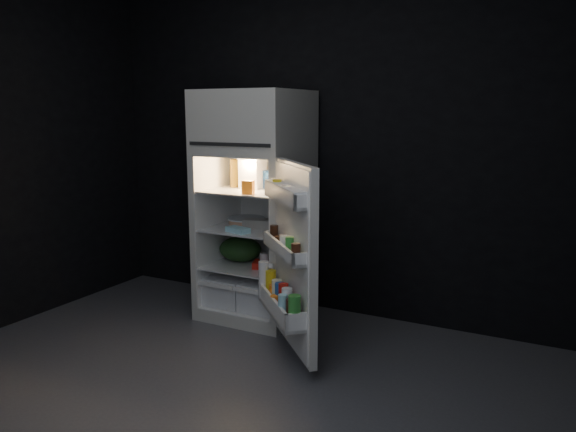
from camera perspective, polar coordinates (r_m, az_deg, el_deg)
The scene contains 17 objects.
floor at distance 3.43m, azimuth -8.43°, elevation -17.74°, with size 4.00×3.40×0.00m, color #4E4E53.
wall_back at distance 4.51m, azimuth 3.97°, elevation 7.11°, with size 4.00×0.00×2.70m, color black.
refrigerator at distance 4.42m, azimuth -3.24°, elevation 1.89°, with size 0.76×0.71×1.78m.
fridge_door at distance 3.62m, azimuth 0.22°, elevation -4.61°, with size 0.64×0.65×1.22m.
milk_jug at distance 4.41m, azimuth -3.62°, elevation 4.37°, with size 0.16×0.16×0.24m, color white.
mayo_jar at distance 4.41m, azimuth -1.86°, elevation 3.73°, with size 0.11×0.11×0.14m, color #1C4B9A.
jam_jar at distance 4.26m, azimuth -0.64°, elevation 3.43°, with size 0.09×0.09×0.13m, color black.
amber_bottle at distance 4.51m, azimuth -5.38°, elevation 4.36°, with size 0.08×0.08×0.22m, color #AC7A1B.
small_carton at distance 4.12m, azimuth -4.07°, elevation 2.93°, with size 0.08×0.06×0.10m, color orange.
egg_carton at distance 4.36m, azimuth -2.61°, elevation -0.82°, with size 0.30×0.11×0.07m, color gray.
pie at distance 4.55m, azimuth -4.29°, elevation -0.54°, with size 0.28×0.28×0.04m, color tan.
flat_package at distance 4.23m, azimuth -5.11°, elevation -1.41°, with size 0.19×0.09×0.04m, color #92D1E2.
wrapped_pkg at distance 4.46m, azimuth -0.58°, elevation -0.66°, with size 0.13×0.11×0.05m, color #F0EFC5.
produce_bag at distance 4.56m, azimuth -4.86°, elevation -3.37°, with size 0.35×0.30×0.20m, color #193815.
yogurt_tray at distance 4.37m, azimuth -1.74°, elevation -4.97°, with size 0.27×0.15×0.05m, color red.
small_can_red at distance 4.56m, azimuth -0.64°, elevation -4.03°, with size 0.07×0.07×0.09m, color red.
small_can_silver at distance 4.50m, azimuth 0.22°, elevation -4.23°, with size 0.07×0.07×0.09m, color silver.
Camera 1 is at (1.81, -2.42, 1.63)m, focal length 35.00 mm.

